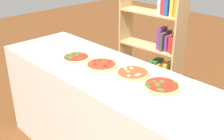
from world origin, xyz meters
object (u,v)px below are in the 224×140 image
at_px(pizza_spinach_0, 76,57).
at_px(pizza_mushroom_2, 133,73).
at_px(bookshelf, 157,49).
at_px(pizza_pepperoni_1, 101,65).
at_px(pizza_spinach_3, 162,86).

xyz_separation_m(pizza_spinach_0, pizza_mushroom_2, (0.57, 0.11, 0.00)).
height_order(pizza_mushroom_2, bookshelf, bookshelf).
bearing_deg(pizza_pepperoni_1, pizza_spinach_0, -170.99).
height_order(pizza_spinach_0, pizza_spinach_3, pizza_spinach_3).
distance_m(pizza_pepperoni_1, bookshelf, 1.07).
xyz_separation_m(pizza_spinach_0, pizza_spinach_3, (0.85, 0.11, 0.00)).
distance_m(pizza_spinach_0, pizza_mushroom_2, 0.58).
distance_m(pizza_pepperoni_1, pizza_spinach_3, 0.57).
xyz_separation_m(pizza_pepperoni_1, pizza_spinach_3, (0.56, 0.06, 0.00)).
bearing_deg(pizza_pepperoni_1, pizza_mushroom_2, 13.86).
xyz_separation_m(pizza_pepperoni_1, pizza_mushroom_2, (0.28, 0.07, -0.00)).
relative_size(pizza_pepperoni_1, pizza_mushroom_2, 0.99).
distance_m(pizza_mushroom_2, pizza_spinach_3, 0.28).
bearing_deg(pizza_mushroom_2, pizza_spinach_3, -1.91).
bearing_deg(pizza_spinach_0, pizza_pepperoni_1, 9.01).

